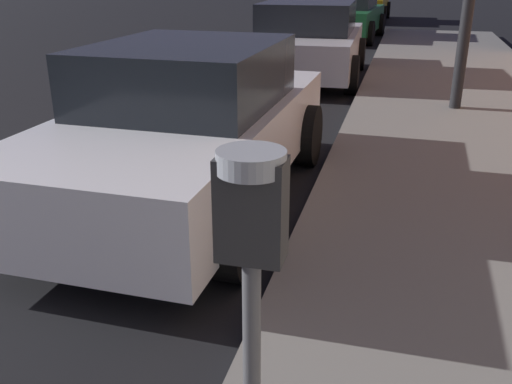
{
  "coord_description": "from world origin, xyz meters",
  "views": [
    {
      "loc": [
        4.72,
        -1.23,
        2.06
      ],
      "look_at": [
        4.05,
        1.31,
        1.0
      ],
      "focal_mm": 39.4,
      "sensor_mm": 36.0,
      "label": 1
    }
  ],
  "objects_px": {
    "car_yellow_cab": "(363,2)",
    "car_silver": "(307,41)",
    "parking_meter": "(251,270)",
    "car_green": "(346,15)",
    "car_white": "(188,126)"
  },
  "relations": [
    {
      "from": "car_silver",
      "to": "car_yellow_cab",
      "type": "distance_m",
      "value": 12.88
    },
    {
      "from": "car_white",
      "to": "car_green",
      "type": "distance_m",
      "value": 12.82
    },
    {
      "from": "parking_meter",
      "to": "car_white",
      "type": "relative_size",
      "value": 0.35
    },
    {
      "from": "parking_meter",
      "to": "car_green",
      "type": "height_order",
      "value": "parking_meter"
    },
    {
      "from": "car_silver",
      "to": "car_white",
      "type": "bearing_deg",
      "value": -89.99
    },
    {
      "from": "parking_meter",
      "to": "car_yellow_cab",
      "type": "distance_m",
      "value": 22.49
    },
    {
      "from": "car_yellow_cab",
      "to": "car_silver",
      "type": "bearing_deg",
      "value": -90.0
    },
    {
      "from": "car_green",
      "to": "car_yellow_cab",
      "type": "height_order",
      "value": "same"
    },
    {
      "from": "car_green",
      "to": "parking_meter",
      "type": "bearing_deg",
      "value": -84.67
    },
    {
      "from": "car_silver",
      "to": "car_yellow_cab",
      "type": "relative_size",
      "value": 0.96
    },
    {
      "from": "car_white",
      "to": "car_silver",
      "type": "xyz_separation_m",
      "value": [
        -0.0,
        6.27,
        0.02
      ]
    },
    {
      "from": "parking_meter",
      "to": "car_white",
      "type": "distance_m",
      "value": 3.66
    },
    {
      "from": "car_white",
      "to": "car_green",
      "type": "height_order",
      "value": "same"
    },
    {
      "from": "car_white",
      "to": "car_yellow_cab",
      "type": "xyz_separation_m",
      "value": [
        -0.0,
        19.15,
        0.02
      ]
    },
    {
      "from": "parking_meter",
      "to": "car_white",
      "type": "height_order",
      "value": "parking_meter"
    }
  ]
}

